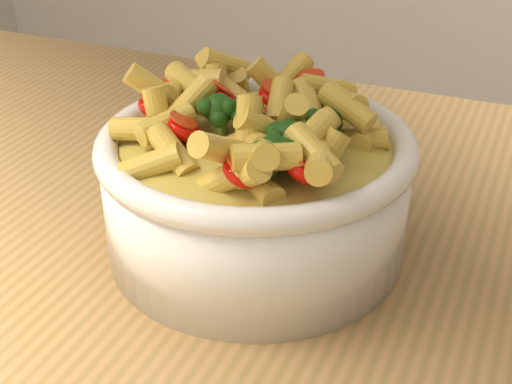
% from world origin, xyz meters
% --- Properties ---
extents(table, '(1.20, 0.80, 0.90)m').
position_xyz_m(table, '(0.00, 0.00, 0.80)').
color(table, '#AC7C49').
rests_on(table, ground).
extents(serving_bowl, '(0.24, 0.24, 0.11)m').
position_xyz_m(serving_bowl, '(0.02, 0.01, 0.95)').
color(serving_bowl, white).
rests_on(serving_bowl, table).
extents(pasta_salad, '(0.19, 0.19, 0.04)m').
position_xyz_m(pasta_salad, '(0.02, 0.01, 1.02)').
color(pasta_salad, '#DEC846').
rests_on(pasta_salad, serving_bowl).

